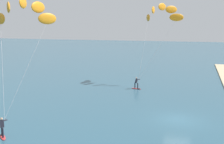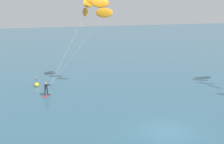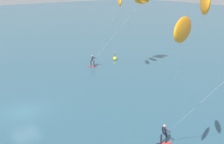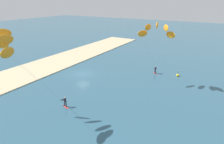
% 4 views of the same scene
% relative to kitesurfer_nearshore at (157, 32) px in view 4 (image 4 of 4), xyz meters
% --- Properties ---
extents(ground_plane, '(240.00, 240.00, 0.00)m').
position_rel_kitesurfer_nearshore_xyz_m(ground_plane, '(2.26, -14.94, -9.98)').
color(ground_plane, '#2D566B').
extents(sand_strip, '(80.00, 10.88, 0.16)m').
position_rel_kitesurfer_nearshore_xyz_m(sand_strip, '(2.26, -25.85, -9.90)').
color(sand_strip, '#C6B289').
rests_on(sand_strip, ground).
extents(kitesurfer_nearshore, '(8.59, 6.11, 11.65)m').
position_rel_kitesurfer_nearshore_xyz_m(kitesurfer_nearshore, '(0.00, 0.00, 0.00)').
color(kitesurfer_nearshore, red).
rests_on(kitesurfer_nearshore, ground).
extents(kitesurfer_mid_water, '(8.37, 6.69, 12.11)m').
position_rel_kitesurfer_nearshore_xyz_m(kitesurfer_mid_water, '(19.91, -11.00, 0.42)').
color(kitesurfer_mid_water, red).
rests_on(kitesurfer_mid_water, ground).
extents(marker_buoy, '(0.56, 0.56, 1.38)m').
position_rel_kitesurfer_nearshore_xyz_m(marker_buoy, '(-6.89, 3.06, -9.68)').
color(marker_buoy, yellow).
rests_on(marker_buoy, ground).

